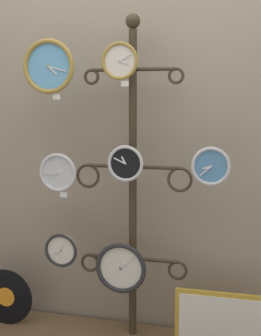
# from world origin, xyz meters

# --- Properties ---
(shop_wall) EXTENTS (4.40, 0.04, 2.80)m
(shop_wall) POSITION_xyz_m (0.00, 0.57, 1.40)
(shop_wall) COLOR gray
(shop_wall) RESTS_ON ground_plane
(display_stand) EXTENTS (0.65, 0.40, 1.81)m
(display_stand) POSITION_xyz_m (0.00, 0.41, 0.61)
(display_stand) COLOR #382D1E
(display_stand) RESTS_ON ground_plane
(clock_top_left) EXTENTS (0.29, 0.04, 0.29)m
(clock_top_left) POSITION_xyz_m (-0.42, 0.30, 1.54)
(clock_top_left) COLOR #60A8DB
(clock_top_center) EXTENTS (0.19, 0.04, 0.19)m
(clock_top_center) POSITION_xyz_m (-0.05, 0.33, 1.56)
(clock_top_center) COLOR silver
(clock_middle_left) EXTENTS (0.21, 0.04, 0.21)m
(clock_middle_left) POSITION_xyz_m (-0.39, 0.32, 0.98)
(clock_middle_left) COLOR silver
(clock_middle_center) EXTENTS (0.19, 0.04, 0.19)m
(clock_middle_center) POSITION_xyz_m (-0.01, 0.30, 1.04)
(clock_middle_center) COLOR black
(clock_middle_right) EXTENTS (0.19, 0.04, 0.19)m
(clock_middle_right) POSITION_xyz_m (0.42, 0.30, 1.04)
(clock_middle_right) COLOR #4C84B2
(clock_bottom_left) EXTENTS (0.19, 0.04, 0.19)m
(clock_bottom_left) POSITION_xyz_m (-0.38, 0.31, 0.55)
(clock_bottom_left) COLOR silver
(clock_bottom_center) EXTENTS (0.28, 0.04, 0.28)m
(clock_bottom_center) POSITION_xyz_m (-0.04, 0.31, 0.48)
(clock_bottom_center) COLOR silver
(vinyl_record) EXTENTS (0.33, 0.01, 0.33)m
(vinyl_record) POSITION_xyz_m (-0.75, 0.33, 0.23)
(vinyl_record) COLOR black
(vinyl_record) RESTS_ON low_shelf
(picture_frame) EXTENTS (0.46, 0.02, 0.33)m
(picture_frame) POSITION_xyz_m (0.49, 0.31, 0.23)
(picture_frame) COLOR gold
(picture_frame) RESTS_ON low_shelf
(price_tag_upper) EXTENTS (0.04, 0.00, 0.03)m
(price_tag_upper) POSITION_xyz_m (-0.38, 0.30, 1.38)
(price_tag_upper) COLOR white
(price_tag_mid) EXTENTS (0.04, 0.00, 0.03)m
(price_tag_mid) POSITION_xyz_m (-0.02, 0.32, 1.45)
(price_tag_mid) COLOR white
(price_tag_lower) EXTENTS (0.04, 0.00, 0.03)m
(price_tag_lower) POSITION_xyz_m (-0.36, 0.32, 0.86)
(price_tag_lower) COLOR white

